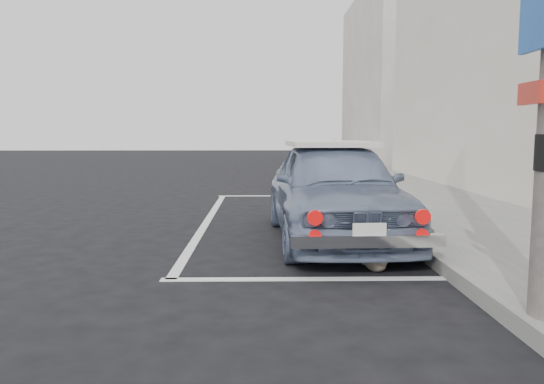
# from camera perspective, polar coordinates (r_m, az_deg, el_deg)

# --- Properties ---
(ground) EXTENTS (80.00, 80.00, 0.00)m
(ground) POSITION_cam_1_polar(r_m,az_deg,el_deg) (5.76, -1.04, -8.06)
(ground) COLOR black
(ground) RESTS_ON ground
(sidewalk) EXTENTS (2.80, 40.00, 0.15)m
(sidewalk) POSITION_cam_1_polar(r_m,az_deg,el_deg) (8.34, 21.56, -3.48)
(sidewalk) COLOR slate
(sidewalk) RESTS_ON ground
(building_far) EXTENTS (3.50, 10.00, 8.00)m
(building_far) POSITION_cam_1_polar(r_m,az_deg,el_deg) (26.48, 13.08, 11.72)
(building_far) COLOR #B3ADA2
(building_far) RESTS_ON ground
(pline_rear) EXTENTS (3.00, 0.12, 0.01)m
(pline_rear) POSITION_cam_1_polar(r_m,az_deg,el_deg) (5.30, 4.45, -9.31)
(pline_rear) COLOR silver
(pline_rear) RESTS_ON ground
(pline_front) EXTENTS (3.00, 0.12, 0.01)m
(pline_front) POSITION_cam_1_polar(r_m,az_deg,el_deg) (12.17, 1.29, -0.41)
(pline_front) COLOR silver
(pline_front) RESTS_ON ground
(pline_side) EXTENTS (0.12, 7.00, 0.01)m
(pline_side) POSITION_cam_1_polar(r_m,az_deg,el_deg) (8.74, -6.97, -3.12)
(pline_side) COLOR silver
(pline_side) RESTS_ON ground
(retro_coupe) EXTENTS (1.76, 4.06, 1.36)m
(retro_coupe) POSITION_cam_1_polar(r_m,az_deg,el_deg) (7.15, 6.70, 0.31)
(retro_coupe) COLOR slate
(retro_coupe) RESTS_ON ground
(cat) EXTENTS (0.29, 0.40, 0.23)m
(cat) POSITION_cam_1_polar(r_m,az_deg,el_deg) (5.64, 11.15, -7.40)
(cat) COLOR #63584B
(cat) RESTS_ON ground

